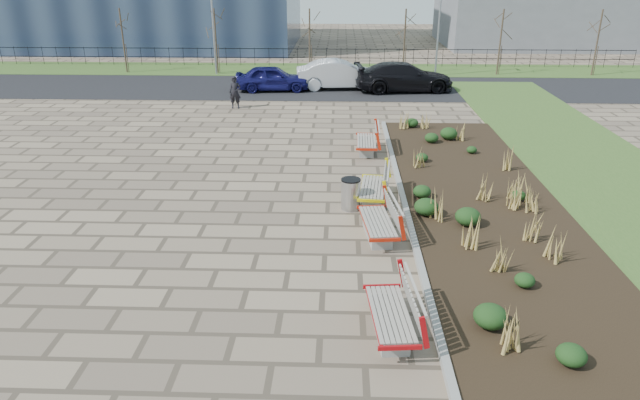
{
  "coord_description": "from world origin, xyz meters",
  "views": [
    {
      "loc": [
        1.99,
        -10.73,
        6.6
      ],
      "look_at": [
        1.5,
        3.0,
        0.9
      ],
      "focal_mm": 32.0,
      "sensor_mm": 36.0,
      "label": 1
    }
  ],
  "objects_px": {
    "car_blue": "(272,78)",
    "car_black": "(404,77)",
    "bench_d": "(366,139)",
    "car_silver": "(339,74)",
    "bench_a": "(390,311)",
    "litter_bin": "(351,195)",
    "pedestrian": "(235,92)",
    "bench_c": "(373,185)",
    "lamp_west": "(213,26)",
    "lamp_east": "(439,26)",
    "bench_b": "(378,220)"
  },
  "relations": [
    {
      "from": "litter_bin",
      "to": "lamp_west",
      "type": "height_order",
      "value": "lamp_west"
    },
    {
      "from": "litter_bin",
      "to": "car_silver",
      "type": "xyz_separation_m",
      "value": [
        -0.4,
        17.22,
        0.37
      ]
    },
    {
      "from": "bench_d",
      "to": "car_blue",
      "type": "height_order",
      "value": "car_blue"
    },
    {
      "from": "litter_bin",
      "to": "car_blue",
      "type": "relative_size",
      "value": 0.22
    },
    {
      "from": "bench_c",
      "to": "car_silver",
      "type": "height_order",
      "value": "car_silver"
    },
    {
      "from": "bench_d",
      "to": "lamp_east",
      "type": "bearing_deg",
      "value": 74.14
    },
    {
      "from": "bench_b",
      "to": "pedestrian",
      "type": "height_order",
      "value": "pedestrian"
    },
    {
      "from": "bench_a",
      "to": "lamp_west",
      "type": "bearing_deg",
      "value": 102.92
    },
    {
      "from": "bench_d",
      "to": "lamp_west",
      "type": "relative_size",
      "value": 0.35
    },
    {
      "from": "bench_c",
      "to": "lamp_west",
      "type": "relative_size",
      "value": 0.35
    },
    {
      "from": "car_silver",
      "to": "lamp_west",
      "type": "height_order",
      "value": "lamp_west"
    },
    {
      "from": "bench_d",
      "to": "car_silver",
      "type": "relative_size",
      "value": 0.43
    },
    {
      "from": "bench_b",
      "to": "lamp_west",
      "type": "bearing_deg",
      "value": 104.22
    },
    {
      "from": "litter_bin",
      "to": "car_blue",
      "type": "distance_m",
      "value": 17.05
    },
    {
      "from": "bench_c",
      "to": "car_silver",
      "type": "distance_m",
      "value": 16.62
    },
    {
      "from": "lamp_west",
      "to": "litter_bin",
      "type": "bearing_deg",
      "value": -68.81
    },
    {
      "from": "litter_bin",
      "to": "car_silver",
      "type": "relative_size",
      "value": 0.19
    },
    {
      "from": "bench_b",
      "to": "pedestrian",
      "type": "xyz_separation_m",
      "value": [
        -6.17,
        14.19,
        0.28
      ]
    },
    {
      "from": "bench_d",
      "to": "litter_bin",
      "type": "relative_size",
      "value": 2.31
    },
    {
      "from": "car_silver",
      "to": "litter_bin",
      "type": "bearing_deg",
      "value": 175.82
    },
    {
      "from": "car_black",
      "to": "lamp_west",
      "type": "bearing_deg",
      "value": 60.89
    },
    {
      "from": "car_blue",
      "to": "car_black",
      "type": "xyz_separation_m",
      "value": [
        7.3,
        0.14,
        0.09
      ]
    },
    {
      "from": "bench_d",
      "to": "lamp_west",
      "type": "xyz_separation_m",
      "value": [
        -9.0,
        16.01,
        2.54
      ]
    },
    {
      "from": "bench_c",
      "to": "car_black",
      "type": "height_order",
      "value": "car_black"
    },
    {
      "from": "bench_d",
      "to": "car_silver",
      "type": "distance_m",
      "value": 11.8
    },
    {
      "from": "car_black",
      "to": "lamp_west",
      "type": "relative_size",
      "value": 0.9
    },
    {
      "from": "car_silver",
      "to": "car_black",
      "type": "distance_m",
      "value": 3.62
    },
    {
      "from": "litter_bin",
      "to": "pedestrian",
      "type": "relative_size",
      "value": 0.58
    },
    {
      "from": "pedestrian",
      "to": "bench_a",
      "type": "bearing_deg",
      "value": -75.99
    },
    {
      "from": "car_blue",
      "to": "lamp_east",
      "type": "height_order",
      "value": "lamp_east"
    },
    {
      "from": "bench_a",
      "to": "litter_bin",
      "type": "xyz_separation_m",
      "value": [
        -0.67,
        6.01,
        -0.05
      ]
    },
    {
      "from": "bench_c",
      "to": "lamp_west",
      "type": "height_order",
      "value": "lamp_west"
    },
    {
      "from": "car_silver",
      "to": "bench_a",
      "type": "bearing_deg",
      "value": 177.14
    },
    {
      "from": "car_black",
      "to": "car_blue",
      "type": "bearing_deg",
      "value": 84.62
    },
    {
      "from": "lamp_east",
      "to": "bench_d",
      "type": "bearing_deg",
      "value": -107.35
    },
    {
      "from": "bench_d",
      "to": "pedestrian",
      "type": "xyz_separation_m",
      "value": [
        -6.17,
        6.9,
        0.28
      ]
    },
    {
      "from": "car_blue",
      "to": "lamp_west",
      "type": "xyz_separation_m",
      "value": [
        -4.2,
        4.94,
        2.32
      ]
    },
    {
      "from": "bench_b",
      "to": "car_blue",
      "type": "xyz_separation_m",
      "value": [
        -4.8,
        18.36,
        0.22
      ]
    },
    {
      "from": "car_blue",
      "to": "car_black",
      "type": "distance_m",
      "value": 7.31
    },
    {
      "from": "car_silver",
      "to": "bench_d",
      "type": "bearing_deg",
      "value": 179.7
    },
    {
      "from": "bench_d",
      "to": "car_blue",
      "type": "relative_size",
      "value": 0.51
    },
    {
      "from": "bench_c",
      "to": "litter_bin",
      "type": "height_order",
      "value": "bench_c"
    },
    {
      "from": "car_silver",
      "to": "lamp_east",
      "type": "height_order",
      "value": "lamp_east"
    },
    {
      "from": "bench_a",
      "to": "bench_d",
      "type": "distance_m",
      "value": 11.48
    },
    {
      "from": "lamp_west",
      "to": "bench_a",
      "type": "bearing_deg",
      "value": -71.87
    },
    {
      "from": "litter_bin",
      "to": "lamp_east",
      "type": "relative_size",
      "value": 0.15
    },
    {
      "from": "bench_a",
      "to": "litter_bin",
      "type": "height_order",
      "value": "bench_a"
    },
    {
      "from": "bench_d",
      "to": "car_black",
      "type": "height_order",
      "value": "car_black"
    },
    {
      "from": "car_blue",
      "to": "car_black",
      "type": "relative_size",
      "value": 0.76
    },
    {
      "from": "bench_b",
      "to": "car_black",
      "type": "height_order",
      "value": "car_black"
    }
  ]
}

